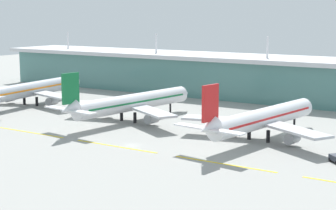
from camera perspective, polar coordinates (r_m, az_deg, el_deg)
The scene contains 8 objects.
ground_plane at distance 158.00m, azimuth -3.74°, elevation -4.14°, with size 600.00×600.00×0.00m, color gray.
terminal_building at distance 243.12m, azimuth 10.55°, elevation 2.70°, with size 288.00×34.00×27.33m.
airliner_nearest at distance 233.01m, azimuth -13.67°, elevation 1.59°, with size 48.45×65.14×18.90m.
airliner_near_middle at distance 192.07m, azimuth -3.80°, elevation 0.23°, with size 48.42×62.53×18.90m.
airliner_far_middle at distance 165.18m, azimuth 9.53°, elevation -1.38°, with size 48.39×60.41×18.90m.
taxiway_stripe_mid_west at distance 179.87m, azimuth -13.88°, elevation -2.73°, with size 28.00×0.70×0.04m, color yellow.
taxiway_stripe_centre at distance 157.23m, azimuth -5.35°, elevation -4.23°, with size 28.00×0.70×0.04m, color yellow.
taxiway_stripe_mid_east at distance 139.28m, azimuth 5.75°, elevation -6.01°, with size 28.00×0.70×0.04m, color yellow.
Camera 1 is at (92.26, -122.88, 36.77)m, focal length 59.72 mm.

